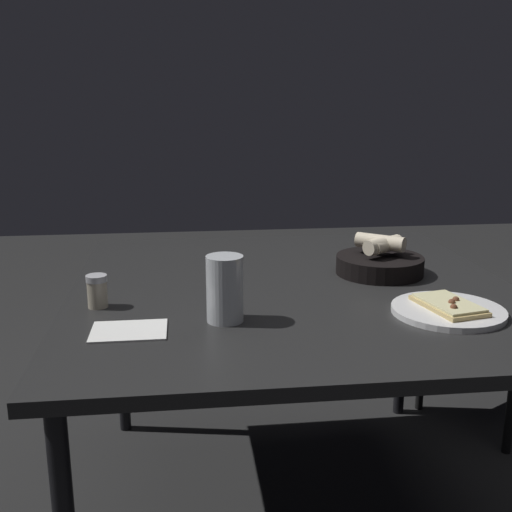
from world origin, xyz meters
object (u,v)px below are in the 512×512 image
pizza_plate (448,309)px  bread_basket (381,262)px  beer_glass (225,293)px  pepper_shaker (97,293)px  dining_table (293,302)px

pizza_plate → bread_basket: 0.35m
beer_glass → bread_basket: bearing=35.2°
pizza_plate → pepper_shaker: bearing=169.9°
bread_basket → pepper_shaker: bearing=-165.3°
pizza_plate → pepper_shaker: size_ratio=3.28×
dining_table → bread_basket: size_ratio=4.85×
beer_glass → pepper_shaker: beer_glass is taller
dining_table → pizza_plate: pizza_plate is taller
dining_table → pepper_shaker: (-0.49, -0.12, 0.08)m
pizza_plate → beer_glass: size_ratio=1.73×
bread_basket → beer_glass: 0.57m
pizza_plate → beer_glass: bearing=178.3°
beer_glass → dining_table: bearing=51.6°
bread_basket → beer_glass: beer_glass is taller
pepper_shaker → bread_basket: bearing=14.7°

